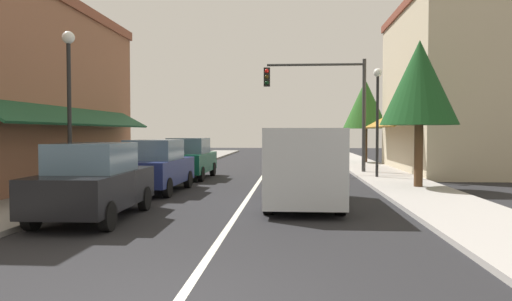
% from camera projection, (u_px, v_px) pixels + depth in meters
% --- Properties ---
extents(ground_plane, '(80.00, 80.00, 0.00)m').
position_uv_depth(ground_plane, '(264.00, 175.00, 23.53)').
color(ground_plane, black).
extents(sidewalk_left, '(2.60, 56.00, 0.12)m').
position_uv_depth(sidewalk_left, '(150.00, 173.00, 23.92)').
color(sidewalk_left, gray).
rests_on(sidewalk_left, ground).
extents(sidewalk_right, '(2.60, 56.00, 0.12)m').
position_uv_depth(sidewalk_right, '(381.00, 174.00, 23.12)').
color(sidewalk_right, '#A39E99').
rests_on(sidewalk_right, ground).
extents(lane_center_stripe, '(0.14, 52.00, 0.01)m').
position_uv_depth(lane_center_stripe, '(264.00, 174.00, 23.53)').
color(lane_center_stripe, silver).
rests_on(lane_center_stripe, ground).
extents(storefront_right_block, '(6.14, 10.20, 8.38)m').
position_uv_depth(storefront_right_block, '(450.00, 89.00, 24.69)').
color(storefront_right_block, '#BCAD8E').
rests_on(storefront_right_block, ground).
extents(parked_car_nearest_left, '(1.85, 4.13, 1.77)m').
position_uv_depth(parked_car_nearest_left, '(94.00, 182.00, 11.37)').
color(parked_car_nearest_left, black).
rests_on(parked_car_nearest_left, ground).
extents(parked_car_second_left, '(1.88, 4.15, 1.77)m').
position_uv_depth(parked_car_second_left, '(155.00, 166.00, 16.57)').
color(parked_car_second_left, navy).
rests_on(parked_car_second_left, ground).
extents(parked_car_third_left, '(1.84, 4.13, 1.77)m').
position_uv_depth(parked_car_third_left, '(189.00, 158.00, 21.51)').
color(parked_car_third_left, '#0F4C33').
rests_on(parked_car_third_left, ground).
extents(van_in_lane, '(2.01, 5.18, 2.12)m').
position_uv_depth(van_in_lane, '(303.00, 164.00, 13.63)').
color(van_in_lane, '#B2B7BC').
rests_on(van_in_lane, ground).
extents(traffic_signal_mast_arm, '(4.91, 0.50, 5.53)m').
position_uv_depth(traffic_signal_mast_arm, '(328.00, 96.00, 23.77)').
color(traffic_signal_mast_arm, '#333333').
rests_on(traffic_signal_mast_arm, ground).
extents(street_lamp_left_near, '(0.36, 0.36, 4.93)m').
position_uv_depth(street_lamp_left_near, '(69.00, 88.00, 14.26)').
color(street_lamp_left_near, black).
rests_on(street_lamp_left_near, ground).
extents(street_lamp_right_mid, '(0.36, 0.36, 4.73)m').
position_uv_depth(street_lamp_right_mid, '(378.00, 105.00, 20.93)').
color(street_lamp_right_mid, black).
rests_on(street_lamp_right_mid, ground).
extents(tree_right_near, '(2.68, 2.68, 5.22)m').
position_uv_depth(tree_right_near, '(419.00, 83.00, 17.14)').
color(tree_right_near, '#4C331E').
rests_on(tree_right_near, ground).
extents(tree_right_far, '(2.81, 2.81, 5.36)m').
position_uv_depth(tree_right_far, '(365.00, 104.00, 31.30)').
color(tree_right_far, '#4C331E').
rests_on(tree_right_far, ground).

